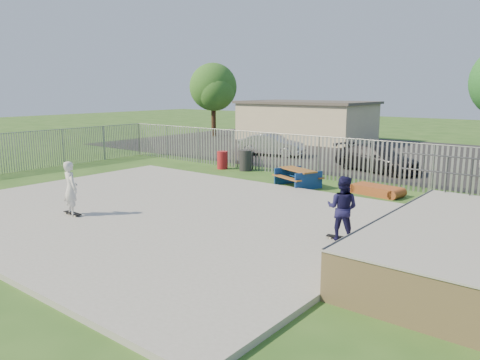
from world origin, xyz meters
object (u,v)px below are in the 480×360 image
Objects in this scene: trash_bin_grey at (246,160)px; funbox at (376,190)px; tree_left at (213,87)px; skater_white at (71,188)px; car_dark at (377,158)px; picnic_table at (298,178)px; trash_bin_red at (222,160)px; car_silver at (272,145)px; skater_navy at (342,208)px.

funbox is at bearing -8.70° from trash_bin_grey.
tree_left reaches higher than skater_white.
car_dark is at bearing -24.18° from tree_left.
picnic_table is at bearing -177.52° from car_dark.
car_dark is at bearing 99.89° from picnic_table.
car_silver is (-0.77, 5.68, 0.24)m from trash_bin_red.
tree_left is at bearing -51.26° from skater_navy.
skater_navy reaches higher than car_dark.
car_silver is at bearing 153.45° from picnic_table.
skater_navy and skater_white have the same top height.
trash_bin_grey is at bearing -43.00° from tree_left.
car_silver is 0.65× the size of tree_left.
trash_bin_grey is 12.04m from skater_navy.
trash_bin_red is at bearing 136.74° from car_dark.
skater_white is (-8.00, -3.14, 0.00)m from skater_navy.
funbox is 0.41× the size of car_dark.
trash_bin_grey is at bearing 179.27° from picnic_table.
trash_bin_grey is 18.49m from tree_left.
trash_bin_red is at bearing 175.00° from car_silver.
picnic_table is 5.84m from car_dark.
car_dark is (5.45, 3.95, 0.15)m from trash_bin_grey.
trash_bin_grey is 0.23× the size of car_dark.
trash_bin_grey is (-4.25, 1.76, 0.15)m from picnic_table.
trash_bin_red is 5.73m from car_silver.
car_dark is at bearing -113.23° from car_silver.
car_dark is 20.80m from tree_left.
trash_bin_red is 1.35m from trash_bin_grey.
picnic_table is 2.40× the size of trash_bin_red.
car_silver reaches higher than car_dark.
car_silver is at bearing -58.53° from skater_navy.
tree_left is at bearing 154.82° from funbox.
skater_white reaches higher than picnic_table.
car_dark is 15.34m from skater_white.
car_silver is 2.36× the size of skater_navy.
tree_left is 27.51m from skater_white.
car_dark is 2.62× the size of skater_navy.
funbox is 5.55m from car_dark.
skater_navy is at bearing -27.86° from picnic_table.
picnic_table is 1.28× the size of skater_navy.
trash_bin_grey is (-7.56, 1.16, 0.36)m from funbox.
car_silver is 16.50m from skater_white.
car_silver is at bearing 97.76° from trash_bin_red.
picnic_table is 1.18× the size of funbox.
trash_bin_red is 0.23× the size of car_silver.
car_silver is 13.66m from tree_left.
skater_navy is at bearing -151.66° from car_silver.
trash_bin_red is at bearing -64.91° from skater_white.
picnic_table is 1.28× the size of skater_white.
tree_left is 3.64× the size of skater_white.
trash_bin_red reaches higher than picnic_table.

